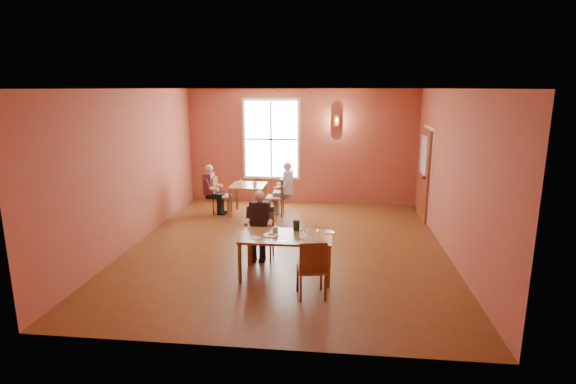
# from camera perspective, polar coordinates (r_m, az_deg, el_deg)

# --- Properties ---
(ground) EXTENTS (6.00, 7.00, 0.01)m
(ground) POSITION_cam_1_polar(r_m,az_deg,el_deg) (8.78, -0.14, -6.99)
(ground) COLOR brown
(ground) RESTS_ON ground
(wall_back) EXTENTS (6.00, 0.04, 3.00)m
(wall_back) POSITION_cam_1_polar(r_m,az_deg,el_deg) (11.83, 1.74, 5.73)
(wall_back) COLOR brown
(wall_back) RESTS_ON ground
(wall_front) EXTENTS (6.00, 0.04, 3.00)m
(wall_front) POSITION_cam_1_polar(r_m,az_deg,el_deg) (5.01, -4.61, -4.50)
(wall_front) COLOR brown
(wall_front) RESTS_ON ground
(wall_left) EXTENTS (0.04, 7.00, 3.00)m
(wall_left) POSITION_cam_1_polar(r_m,az_deg,el_deg) (9.21, -19.07, 2.91)
(wall_left) COLOR brown
(wall_left) RESTS_ON ground
(wall_right) EXTENTS (0.04, 7.00, 3.00)m
(wall_right) POSITION_cam_1_polar(r_m,az_deg,el_deg) (8.59, 20.18, 2.13)
(wall_right) COLOR brown
(wall_right) RESTS_ON ground
(ceiling) EXTENTS (6.00, 7.00, 0.04)m
(ceiling) POSITION_cam_1_polar(r_m,az_deg,el_deg) (8.24, -0.15, 13.00)
(ceiling) COLOR white
(ceiling) RESTS_ON wall_back
(window) EXTENTS (1.36, 0.10, 1.96)m
(window) POSITION_cam_1_polar(r_m,az_deg,el_deg) (11.84, -2.16, 6.71)
(window) COLOR white
(window) RESTS_ON wall_back
(door) EXTENTS (0.12, 1.04, 2.10)m
(door) POSITION_cam_1_polar(r_m,az_deg,el_deg) (10.86, 16.87, 2.11)
(door) COLOR maroon
(door) RESTS_ON ground
(wall_sconce) EXTENTS (0.16, 0.16, 0.28)m
(wall_sconce) POSITION_cam_1_polar(r_m,az_deg,el_deg) (11.62, 6.21, 9.00)
(wall_sconce) COLOR brown
(wall_sconce) RESTS_ON wall_back
(main_table) EXTENTS (1.47, 0.82, 0.69)m
(main_table) POSITION_cam_1_polar(r_m,az_deg,el_deg) (7.39, -0.22, -8.07)
(main_table) COLOR brown
(main_table) RESTS_ON ground
(chair_diner_main) EXTENTS (0.37, 0.37, 0.83)m
(chair_diner_main) POSITION_cam_1_polar(r_m,az_deg,el_deg) (8.04, -3.25, -5.77)
(chair_diner_main) COLOR #441F11
(chair_diner_main) RESTS_ON ground
(diner_main) EXTENTS (0.47, 0.47, 1.17)m
(diner_main) POSITION_cam_1_polar(r_m,az_deg,el_deg) (7.96, -3.31, -4.68)
(diner_main) COLOR black
(diner_main) RESTS_ON ground
(chair_empty) EXTENTS (0.47, 0.47, 0.89)m
(chair_empty) POSITION_cam_1_polar(r_m,az_deg,el_deg) (6.66, 2.97, -9.57)
(chair_empty) COLOR brown
(chair_empty) RESTS_ON ground
(plate_food) EXTENTS (0.28, 0.28, 0.03)m
(plate_food) POSITION_cam_1_polar(r_m,az_deg,el_deg) (7.27, -2.15, -5.43)
(plate_food) COLOR white
(plate_food) RESTS_ON main_table
(sandwich) EXTENTS (0.10, 0.10, 0.10)m
(sandwich) POSITION_cam_1_polar(r_m,az_deg,el_deg) (7.36, -1.63, -4.93)
(sandwich) COLOR tan
(sandwich) RESTS_ON main_table
(goblet_a) EXTENTS (0.08, 0.08, 0.17)m
(goblet_a) POSITION_cam_1_polar(r_m,az_deg,el_deg) (7.31, 3.69, -4.78)
(goblet_a) COLOR white
(goblet_a) RESTS_ON main_table
(goblet_c) EXTENTS (0.08, 0.08, 0.17)m
(goblet_c) POSITION_cam_1_polar(r_m,az_deg,el_deg) (7.09, 1.96, -5.35)
(goblet_c) COLOR white
(goblet_c) RESTS_ON main_table
(menu_stand) EXTENTS (0.11, 0.07, 0.18)m
(menu_stand) POSITION_cam_1_polar(r_m,az_deg,el_deg) (7.50, 1.07, -4.28)
(menu_stand) COLOR #1B2E1E
(menu_stand) RESTS_ON main_table
(knife) EXTENTS (0.16, 0.07, 0.00)m
(knife) POSITION_cam_1_polar(r_m,az_deg,el_deg) (7.03, -0.75, -6.22)
(knife) COLOR white
(knife) RESTS_ON main_table
(napkin) EXTENTS (0.21, 0.21, 0.01)m
(napkin) POSITION_cam_1_polar(r_m,az_deg,el_deg) (7.17, -4.18, -5.85)
(napkin) COLOR white
(napkin) RESTS_ON main_table
(side_plate) EXTENTS (0.18, 0.18, 0.01)m
(side_plate) POSITION_cam_1_polar(r_m,az_deg,el_deg) (7.44, 5.29, -5.13)
(side_plate) COLOR white
(side_plate) RESTS_ON main_table
(sunglasses) EXTENTS (0.11, 0.08, 0.01)m
(sunglasses) POSITION_cam_1_polar(r_m,az_deg,el_deg) (6.96, 3.79, -6.39)
(sunglasses) COLOR black
(sunglasses) RESTS_ON main_table
(second_table) EXTENTS (0.82, 0.82, 0.73)m
(second_table) POSITION_cam_1_polar(r_m,az_deg,el_deg) (10.97, -5.04, -0.94)
(second_table) COLOR brown
(second_table) RESTS_ON ground
(chair_diner_white) EXTENTS (0.40, 0.40, 0.91)m
(chair_diner_white) POSITION_cam_1_polar(r_m,az_deg,el_deg) (10.85, -1.68, -0.56)
(chair_diner_white) COLOR brown
(chair_diner_white) RESTS_ON ground
(diner_white) EXTENTS (0.50, 0.50, 1.24)m
(diner_white) POSITION_cam_1_polar(r_m,az_deg,el_deg) (10.80, -1.53, 0.28)
(diner_white) COLOR white
(diner_white) RESTS_ON ground
(chair_diner_maroon) EXTENTS (0.40, 0.40, 0.90)m
(chair_diner_maroon) POSITION_cam_1_polar(r_m,az_deg,el_deg) (11.10, -8.34, -0.40)
(chair_diner_maroon) COLOR brown
(chair_diner_maroon) RESTS_ON ground
(diner_maroon) EXTENTS (0.47, 0.47, 1.18)m
(diner_maroon) POSITION_cam_1_polar(r_m,az_deg,el_deg) (11.07, -8.52, 0.29)
(diner_maroon) COLOR maroon
(diner_maroon) RESTS_ON ground
(cup_a) EXTENTS (0.13, 0.13, 0.09)m
(cup_a) POSITION_cam_1_polar(r_m,az_deg,el_deg) (10.79, -4.22, 1.05)
(cup_a) COLOR white
(cup_a) RESTS_ON second_table
(cup_b) EXTENTS (0.10, 0.10, 0.08)m
(cup_b) POSITION_cam_1_polar(r_m,az_deg,el_deg) (11.02, -6.02, 1.26)
(cup_b) COLOR silver
(cup_b) RESTS_ON second_table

